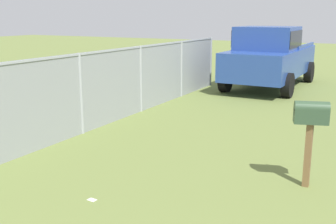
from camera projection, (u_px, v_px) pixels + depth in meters
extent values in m
cube|color=brown|center=(308.00, 155.00, 5.92)|extent=(0.09, 0.09, 0.95)
cube|color=#334C33|center=(311.00, 116.00, 5.78)|extent=(0.33, 0.51, 0.22)
cylinder|color=#334C33|center=(312.00, 108.00, 5.76)|extent=(0.33, 0.51, 0.20)
cube|color=red|center=(313.00, 110.00, 5.86)|extent=(0.02, 0.04, 0.18)
cube|color=#284793|center=(271.00, 62.00, 14.26)|extent=(5.22, 2.05, 0.90)
cube|color=#284793|center=(267.00, 38.00, 13.54)|extent=(1.78, 1.86, 0.76)
cube|color=black|center=(267.00, 38.00, 13.54)|extent=(1.73, 1.90, 0.53)
cube|color=#284793|center=(306.00, 46.00, 14.69)|extent=(2.70, 0.10, 0.12)
cube|color=#284793|center=(256.00, 44.00, 15.55)|extent=(2.70, 0.10, 0.12)
cylinder|color=black|center=(288.00, 85.00, 12.44)|extent=(0.76, 0.27, 0.76)
cylinder|color=black|center=(225.00, 80.00, 13.38)|extent=(0.76, 0.27, 0.76)
cylinder|color=black|center=(309.00, 72.00, 15.37)|extent=(0.76, 0.27, 0.76)
cylinder|color=black|center=(257.00, 69.00, 16.31)|extent=(0.76, 0.27, 0.76)
cylinder|color=#9EA3A8|center=(81.00, 94.00, 8.53)|extent=(0.07, 0.07, 1.70)
cylinder|color=#9EA3A8|center=(141.00, 79.00, 10.54)|extent=(0.07, 0.07, 1.70)
cylinder|color=#9EA3A8|center=(181.00, 69.00, 12.55)|extent=(0.07, 0.07, 1.70)
cylinder|color=#9EA3A8|center=(211.00, 62.00, 14.55)|extent=(0.07, 0.07, 1.70)
cube|color=#9EA3A8|center=(79.00, 54.00, 8.34)|extent=(14.06, 0.04, 0.04)
cube|color=gray|center=(81.00, 94.00, 8.53)|extent=(14.06, 0.01, 1.70)
cube|color=silver|center=(92.00, 200.00, 5.57)|extent=(0.09, 0.13, 0.01)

